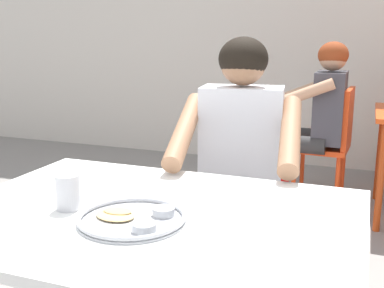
# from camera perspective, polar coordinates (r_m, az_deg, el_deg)

# --- Properties ---
(table_foreground) EXTENTS (1.18, 0.86, 0.73)m
(table_foreground) POSITION_cam_1_polar(r_m,az_deg,el_deg) (1.39, -5.09, -10.93)
(table_foreground) COLOR white
(table_foreground) RESTS_ON ground
(thali_tray) EXTENTS (0.30, 0.30, 0.03)m
(thali_tray) POSITION_cam_1_polar(r_m,az_deg,el_deg) (1.30, -7.16, -8.88)
(thali_tray) COLOR #B7BABF
(thali_tray) RESTS_ON table_foreground
(drinking_cup) EXTENTS (0.07, 0.07, 0.10)m
(drinking_cup) POSITION_cam_1_polar(r_m,az_deg,el_deg) (1.41, -14.79, -5.51)
(drinking_cup) COLOR silver
(drinking_cup) RESTS_ON table_foreground
(chair_foreground) EXTENTS (0.47, 0.46, 0.89)m
(chair_foreground) POSITION_cam_1_polar(r_m,az_deg,el_deg) (2.22, 6.42, -5.81)
(chair_foreground) COLOR red
(chair_foreground) RESTS_ON ground
(diner_foreground) EXTENTS (0.55, 0.59, 1.22)m
(diner_foreground) POSITION_cam_1_polar(r_m,az_deg,el_deg) (1.94, 5.65, -1.83)
(diner_foreground) COLOR #2E2E2E
(diner_foreground) RESTS_ON ground
(chair_red_left) EXTENTS (0.41, 0.42, 0.87)m
(chair_red_left) POSITION_cam_1_polar(r_m,az_deg,el_deg) (3.52, 16.62, 0.63)
(chair_red_left) COLOR #E84419
(chair_red_left) RESTS_ON ground
(patron_background) EXTENTS (0.55, 0.49, 1.19)m
(patron_background) POSITION_cam_1_polar(r_m,az_deg,el_deg) (3.44, 14.80, 3.98)
(patron_background) COLOR #303030
(patron_background) RESTS_ON ground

